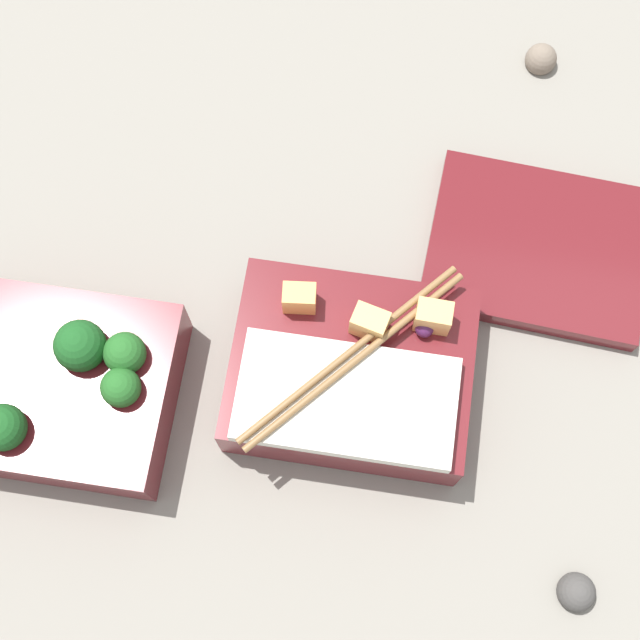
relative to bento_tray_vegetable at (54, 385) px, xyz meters
The scene contains 6 objects.
ground_plane 0.12m from the bento_tray_vegetable, 14.77° to the left, with size 3.00×3.00×0.00m, color gray.
bento_tray_vegetable is the anchor object (origin of this frame).
bento_tray_rice 0.21m from the bento_tray_vegetable, 10.87° to the left, with size 0.17×0.15×0.07m.
bento_lid 0.38m from the bento_tray_vegetable, 26.34° to the left, with size 0.17×0.13×0.02m, color maroon.
pebble_1 0.40m from the bento_tray_vegetable, 12.49° to the right, with size 0.03×0.03×0.03m, color #474442.
pebble_2 0.48m from the bento_tray_vegetable, 46.07° to the left, with size 0.03×0.03×0.03m, color #7A6B5B.
Camera 1 is at (0.10, -0.16, 0.65)m, focal length 50.00 mm.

